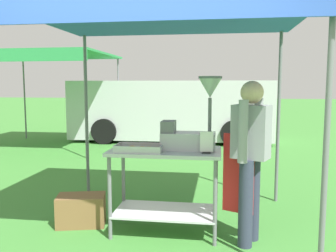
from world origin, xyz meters
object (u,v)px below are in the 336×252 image
donut_cart (165,173)px  vendor (250,154)px  van_silver (172,109)px  donut_tray (140,149)px  donut_fryer (192,126)px  neighbour_tent (48,57)px  supply_crate (81,210)px  stall_canopy (167,21)px  menu_sign (207,144)px

donut_cart → vendor: 0.91m
vendor → van_silver: (-1.66, 6.67, -0.02)m
donut_cart → donut_tray: bearing=-150.3°
donut_fryer → neighbour_tent: 6.34m
donut_cart → neighbour_tent: size_ratio=0.38×
van_silver → neighbour_tent: 3.63m
donut_tray → supply_crate: (-0.73, 0.19, -0.75)m
donut_cart → neighbour_tent: bearing=127.3°
donut_tray → stall_canopy: bearing=44.3°
donut_cart → van_silver: bearing=97.0°
menu_sign → vendor: (0.42, 0.01, -0.08)m
donut_tray → donut_fryer: donut_fryer is taller
donut_cart → neighbour_tent: (-3.70, 4.84, 1.64)m
donut_tray → donut_fryer: bearing=18.5°
donut_fryer → van_silver: van_silver is taller
menu_sign → neighbour_tent: 6.61m
stall_canopy → donut_fryer: 1.11m
menu_sign → neighbour_tent: bearing=129.6°
donut_cart → donut_tray: 0.39m
supply_crate → van_silver: size_ratio=0.10×
vendor → donut_fryer: bearing=162.7°
menu_sign → stall_canopy: bearing=150.4°
donut_cart → van_silver: van_silver is taller
menu_sign → vendor: bearing=1.0°
menu_sign → neighbour_tent: size_ratio=0.07×
stall_canopy → donut_tray: bearing=-135.7°
donut_tray → supply_crate: size_ratio=0.82×
stall_canopy → donut_cart: bearing=-90.0°
donut_tray → menu_sign: size_ratio=2.21×
donut_tray → van_silver: 6.69m
donut_cart → van_silver: 6.58m
supply_crate → van_silver: bearing=88.5°
supply_crate → donut_cart: bearing=-3.4°
supply_crate → neighbour_tent: (-2.73, 4.79, 2.11)m
vendor → donut_tray: bearing=179.7°
donut_tray → donut_fryer: 0.60m
supply_crate → donut_tray: bearing=-14.9°
donut_tray → neighbour_tent: 6.21m
menu_sign → van_silver: (-1.24, 6.68, -0.11)m
menu_sign → vendor: vendor is taller
donut_fryer → neighbour_tent: neighbour_tent is taller
stall_canopy → supply_crate: (-0.97, -0.04, -2.06)m
neighbour_tent → vendor: bearing=-47.6°
stall_canopy → donut_tray: stall_canopy is taller
donut_tray → neighbour_tent: size_ratio=0.16×
donut_fryer → supply_crate: donut_fryer is taller
donut_cart → donut_fryer: (0.28, 0.04, 0.51)m
menu_sign → supply_crate: 1.64m
donut_cart → menu_sign: (0.44, -0.15, 0.35)m
donut_tray → van_silver: van_silver is taller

